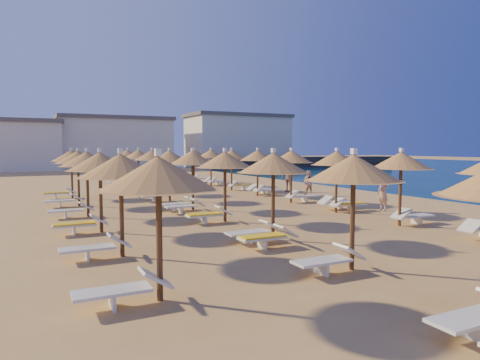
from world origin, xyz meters
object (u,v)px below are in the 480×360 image
beachgoer_b (309,183)px  beachgoer_a (383,192)px  parasol_row_west (207,160)px  jetty (306,162)px  beachgoer_c (288,178)px  parasol_row_east (312,158)px

beachgoer_b → beachgoer_a: bearing=-33.3°
parasol_row_west → beachgoer_a: size_ratio=20.70×
jetty → parasol_row_west: bearing=-126.5°
parasol_row_west → beachgoer_c: parasol_row_west is taller
beachgoer_b → parasol_row_east: bearing=-61.4°
jetty → beachgoer_b: (-22.75, -32.73, 0.02)m
parasol_row_east → beachgoer_b: bearing=56.1°
jetty → beachgoer_c: beachgoer_c is taller
parasol_row_west → beachgoer_a: bearing=-17.3°
beachgoer_c → beachgoer_b: (-0.01, -2.36, -0.14)m
parasol_row_east → beachgoer_c: size_ratio=19.95×
parasol_row_west → beachgoer_c: bearing=38.6°
beachgoer_a → jetty: bearing=154.0°
parasol_row_east → beachgoer_c: bearing=66.2°
jetty → parasol_row_west: parasol_row_west is taller
parasol_row_west → beachgoer_b: bearing=27.5°
jetty → beachgoer_a: beachgoer_a is taller
beachgoer_b → beachgoer_a: beachgoer_a is taller
parasol_row_east → parasol_row_west: same height
beachgoer_b → beachgoer_c: bearing=152.3°
jetty → beachgoer_a: (-23.45, -39.61, 0.12)m
parasol_row_west → beachgoer_c: 11.03m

